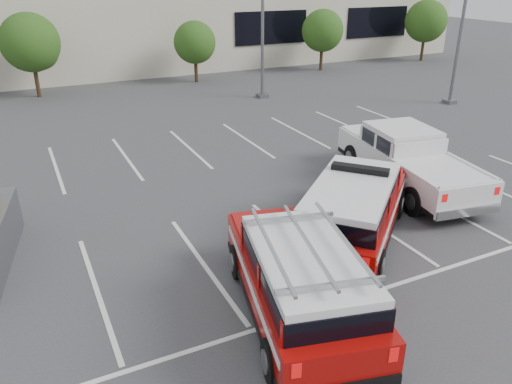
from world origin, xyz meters
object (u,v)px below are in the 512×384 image
convention_building (91,2)px  tree_far_right (426,23)px  tree_mid_right (196,44)px  tree_right (323,32)px  white_pickup (407,164)px  tree_mid_left (32,44)px  ladder_suv (299,284)px  light_pole_right (465,7)px  fire_chief_suv (353,213)px  light_pole_mid (263,5)px

convention_building → tree_far_right: bearing=-21.5°
tree_mid_right → tree_far_right: size_ratio=0.82×
tree_right → white_pickup: 22.44m
tree_mid_left → ladder_suv: tree_mid_left is taller
tree_right → light_pole_right: light_pole_right is taller
fire_chief_suv → ladder_suv: (-3.09, -2.31, 0.02)m
tree_mid_left → white_pickup: size_ratio=0.72×
light_pole_mid → white_pickup: size_ratio=1.51×
tree_far_right → fire_chief_suv: (-23.59, -22.61, -2.20)m
light_pole_mid → tree_mid_right: bearing=107.5°
convention_building → tree_far_right: 26.83m
light_pole_mid → light_pole_right: size_ratio=1.00×
tree_right → light_pole_mid: light_pole_mid is taller
tree_mid_right → white_pickup: tree_mid_right is taller
tree_mid_right → tree_far_right: tree_far_right is taller
ladder_suv → convention_building: bearing=100.6°
light_pole_right → fire_chief_suv: light_pole_right is taller
tree_far_right → light_pole_mid: bearing=-161.5°
convention_building → tree_mid_right: 11.20m
convention_building → tree_far_right: convention_building is taller
convention_building → tree_mid_left: convention_building is taller
tree_mid_right → convention_building: bearing=116.6°
tree_mid_left → light_pole_right: (20.91, -12.05, 2.14)m
light_pole_mid → light_pole_right: 10.82m
tree_mid_left → white_pickup: tree_mid_left is taller
tree_mid_right → white_pickup: (0.45, -20.21, -1.71)m
light_pole_mid → white_pickup: (-1.46, -14.16, -4.39)m
light_pole_mid → fire_chief_suv: light_pole_mid is taller
fire_chief_suv → white_pickup: 4.70m
tree_mid_left → light_pole_right: bearing=-29.9°
tree_mid_left → ladder_suv: bearing=-82.4°
white_pickup → ladder_suv: 8.54m
tree_mid_right → white_pickup: bearing=-88.7°
light_pole_right → tree_far_right: bearing=53.0°
light_pole_right → white_pickup: size_ratio=1.51×
tree_mid_right → light_pole_right: bearing=-47.8°
tree_mid_right → ladder_suv: bearing=-105.0°
tree_mid_left → tree_mid_right: bearing=-0.0°
tree_mid_right → fire_chief_suv: tree_mid_right is taller
tree_mid_left → light_pole_mid: size_ratio=0.47×
white_pickup → fire_chief_suv: bearing=-139.9°
tree_right → light_pole_mid: (-8.09, -6.05, 2.41)m
tree_far_right → light_pole_right: bearing=-127.0°
fire_chief_suv → tree_right: bearing=107.0°
tree_far_right → tree_right: bearing=-180.0°
tree_far_right → fire_chief_suv: size_ratio=0.84×
convention_building → tree_mid_right: convention_building is taller
tree_right → tree_mid_left: bearing=180.0°
tree_mid_left → tree_far_right: (30.00, 0.00, 0.00)m
convention_building → ladder_suv: convention_building is taller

